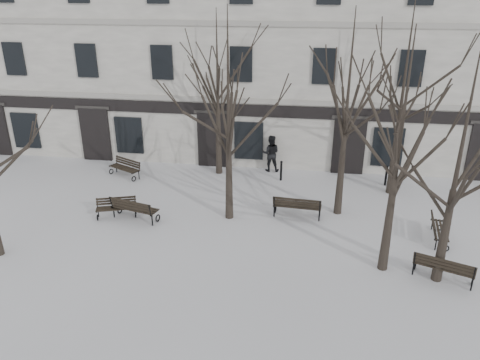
% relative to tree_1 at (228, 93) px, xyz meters
% --- Properties ---
extents(ground, '(100.00, 100.00, 0.00)m').
position_rel_tree_1_xyz_m(ground, '(1.65, -2.17, -5.26)').
color(ground, silver).
rests_on(ground, ground).
extents(building, '(40.40, 10.20, 11.40)m').
position_rel_tree_1_xyz_m(building, '(1.66, 10.79, 0.26)').
color(building, silver).
rests_on(building, ground).
extents(tree_1, '(5.88, 5.88, 8.41)m').
position_rel_tree_1_xyz_m(tree_1, '(0.00, 0.00, 0.00)').
color(tree_1, black).
rests_on(tree_1, ground).
extents(tree_2, '(5.63, 5.63, 8.04)m').
position_rel_tree_1_xyz_m(tree_2, '(5.85, -2.97, -0.23)').
color(tree_2, black).
rests_on(tree_2, ground).
extents(tree_3, '(5.44, 5.44, 7.76)m').
position_rel_tree_1_xyz_m(tree_3, '(7.54, -3.38, -0.40)').
color(tree_3, black).
rests_on(tree_3, ground).
extents(tree_4, '(5.64, 5.64, 8.05)m').
position_rel_tree_1_xyz_m(tree_4, '(-1.35, 4.82, -0.22)').
color(tree_4, black).
rests_on(tree_4, ground).
extents(tree_5, '(5.84, 5.84, 8.34)m').
position_rel_tree_1_xyz_m(tree_5, '(4.50, 1.09, -0.04)').
color(tree_5, black).
rests_on(tree_5, ground).
extents(tree_6, '(6.12, 6.12, 8.74)m').
position_rel_tree_1_xyz_m(tree_6, '(7.01, 3.57, 0.21)').
color(tree_6, black).
rests_on(tree_6, ground).
extents(bench_0, '(1.71, 1.06, 0.82)m').
position_rel_tree_1_xyz_m(bench_0, '(-4.69, -0.61, -4.81)').
color(bench_0, black).
rests_on(bench_0, ground).
extents(bench_1, '(2.10, 1.21, 1.01)m').
position_rel_tree_1_xyz_m(bench_1, '(-3.84, -0.81, -4.71)').
color(bench_1, black).
rests_on(bench_1, ground).
extents(bench_2, '(1.99, 1.32, 0.96)m').
position_rel_tree_1_xyz_m(bench_2, '(7.70, -3.42, -4.74)').
color(bench_2, black).
rests_on(bench_2, ground).
extents(bench_3, '(1.83, 1.36, 0.89)m').
position_rel_tree_1_xyz_m(bench_3, '(-5.95, 3.67, -4.77)').
color(bench_3, black).
rests_on(bench_3, ground).
extents(bench_4, '(2.02, 0.86, 1.00)m').
position_rel_tree_1_xyz_m(bench_4, '(2.79, 0.40, -4.71)').
color(bench_4, black).
rests_on(bench_4, ground).
extents(bench_5, '(0.85, 1.78, 0.86)m').
position_rel_tree_1_xyz_m(bench_5, '(8.15, -0.67, -4.79)').
color(bench_5, black).
rests_on(bench_5, ground).
extents(bollard_a, '(0.13, 0.13, 1.03)m').
position_rel_tree_1_xyz_m(bollard_a, '(1.87, 4.30, -4.70)').
color(bollard_a, black).
rests_on(bollard_a, ground).
extents(bollard_b, '(0.13, 0.13, 1.02)m').
position_rel_tree_1_xyz_m(bollard_b, '(6.92, 4.41, -4.71)').
color(bollard_b, black).
rests_on(bollard_b, ground).
extents(pedestrian_b, '(0.97, 0.78, 1.92)m').
position_rel_tree_1_xyz_m(pedestrian_b, '(1.24, 5.51, -5.26)').
color(pedestrian_b, black).
rests_on(pedestrian_b, ground).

